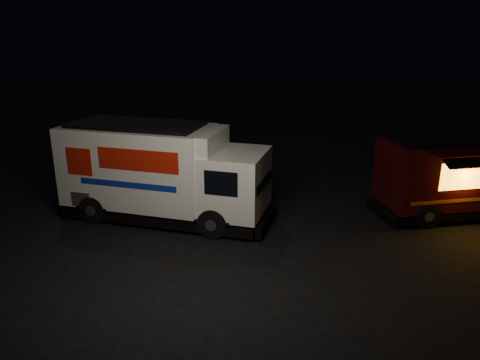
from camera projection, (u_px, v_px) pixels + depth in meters
The scene contains 3 objects.
ground at pixel (230, 235), 14.38m from camera, with size 80.00×80.00×0.00m, color black.
white_truck at pixel (165, 172), 15.21m from camera, with size 6.98×2.38×3.17m, color silver, non-canonical shape.
red_truck at pixel (462, 175), 15.69m from camera, with size 5.78×2.13×2.69m, color #34090E, non-canonical shape.
Camera 1 is at (0.89, -13.07, 6.17)m, focal length 35.00 mm.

